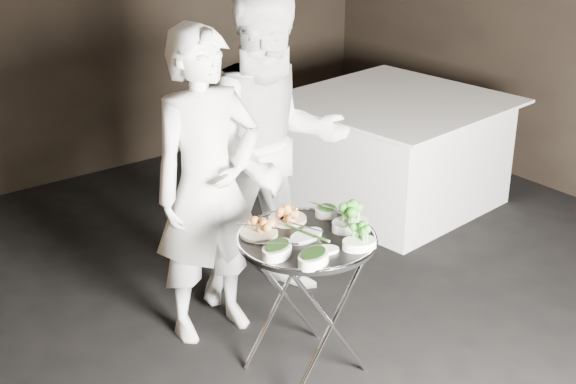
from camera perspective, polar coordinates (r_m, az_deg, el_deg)
tray_stand at (r=4.03m, az=1.31°, el=-7.62°), size 0.51×0.43×0.75m
serving_tray at (r=3.87m, az=1.35°, el=-3.37°), size 0.68×0.68×0.04m
potato_plate_a at (r=3.88m, az=-2.10°, el=-2.68°), size 0.19×0.19×0.07m
potato_plate_b at (r=4.02m, az=-0.03°, el=-1.66°), size 0.19×0.19×0.07m
greens_bowl at (r=4.08m, az=2.75°, el=-1.30°), size 0.12×0.12×0.07m
asparagus_plate_a at (r=3.85m, az=1.30°, el=-3.04°), size 0.22×0.15×0.04m
asparagus_plate_b at (r=3.73m, az=2.44°, el=-4.08°), size 0.18×0.15×0.03m
spinach_bowl_a at (r=3.68m, az=-0.78°, el=-4.05°), size 0.22×0.18×0.08m
spinach_bowl_b at (r=3.62m, az=1.82°, el=-4.61°), size 0.22×0.18×0.08m
broccoli_bowl_a at (r=3.94m, az=4.44°, el=-2.22°), size 0.22×0.18×0.08m
broccoli_bowl_b at (r=3.77m, az=5.11°, el=-3.57°), size 0.20×0.17×0.07m
serving_utensils at (r=3.90m, az=0.93°, el=-2.13°), size 0.59×0.44×0.01m
waiter_left at (r=4.22m, az=-5.75°, el=0.37°), size 0.65×0.45×1.71m
waiter_right at (r=4.52m, az=-1.02°, el=3.02°), size 1.06×0.93×1.85m
dining_table at (r=6.05m, az=7.50°, el=2.92°), size 1.42×1.42×0.81m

